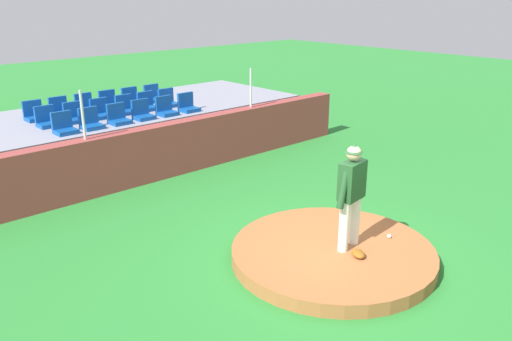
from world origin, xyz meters
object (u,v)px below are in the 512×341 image
stadium_chair_14 (85,106)px  stadium_chair_15 (109,103)px  stadium_chair_4 (166,109)px  stadium_chair_13 (60,110)px  stadium_chair_2 (118,117)px  pitcher (352,189)px  stadium_chair_12 (34,114)px  fielding_glove (358,254)px  stadium_chair_11 (168,101)px  stadium_chair_6 (47,120)px  baseball (389,236)px  stadium_chair_8 (101,112)px  stadium_chair_7 (75,116)px  stadium_chair_5 (188,106)px  stadium_chair_17 (153,96)px  stadium_chair_3 (142,113)px  stadium_chair_10 (147,104)px  stadium_chair_16 (131,99)px  stadium_chair_0 (64,127)px  stadium_chair_9 (126,108)px  stadium_chair_1 (91,122)px

stadium_chair_14 → stadium_chair_15: 0.70m
stadium_chair_4 → stadium_chair_13: bearing=-40.4°
stadium_chair_2 → pitcher: bearing=94.6°
pitcher → stadium_chair_12: 8.83m
fielding_glove → stadium_chair_11: size_ratio=0.60×
stadium_chair_6 → stadium_chair_11: size_ratio=1.00×
baseball → stadium_chair_8: (-1.38, 8.01, 1.14)m
pitcher → stadium_chair_14: (-0.57, 8.65, 0.11)m
pitcher → stadium_chair_4: (0.84, 6.83, 0.11)m
fielding_glove → stadium_chair_7: size_ratio=0.60×
baseball → stadium_chair_11: stadium_chair_11 is taller
stadium_chair_5 → stadium_chair_17: size_ratio=1.00×
stadium_chair_3 → stadium_chair_17: same height
stadium_chair_2 → stadium_chair_7: size_ratio=1.00×
stadium_chair_5 → stadium_chair_11: (-0.04, 0.91, 0.00)m
stadium_chair_12 → stadium_chair_11: bearing=165.8°
stadium_chair_7 → stadium_chair_15: size_ratio=1.00×
pitcher → stadium_chair_3: (0.14, 6.85, 0.11)m
stadium_chair_2 → stadium_chair_5: (2.10, -0.02, 0.00)m
fielding_glove → stadium_chair_6: stadium_chair_6 is taller
baseball → stadium_chair_6: bearing=109.1°
stadium_chair_3 → stadium_chair_7: bearing=-32.0°
stadium_chair_15 → stadium_chair_17: 1.43m
stadium_chair_10 → baseball: bearing=89.9°
baseball → stadium_chair_4: (0.04, 7.12, 1.14)m
stadium_chair_16 → stadium_chair_0: bearing=32.6°
stadium_chair_4 → fielding_glove: bearing=82.0°
stadium_chair_3 → stadium_chair_15: (-0.01, 1.78, 0.00)m
stadium_chair_2 → stadium_chair_17: bearing=-140.1°
stadium_chair_8 → stadium_chair_9: size_ratio=1.00×
stadium_chair_1 → stadium_chair_15: (1.41, 1.78, 0.00)m
stadium_chair_11 → stadium_chair_14: 2.27m
stadium_chair_0 → stadium_chair_10: bearing=-162.3°
stadium_chair_1 → stadium_chair_11: bearing=-162.5°
stadium_chair_8 → stadium_chair_4: bearing=147.8°
stadium_chair_8 → stadium_chair_11: size_ratio=1.00×
stadium_chair_6 → stadium_chair_17: bearing=-166.5°
stadium_chair_4 → stadium_chair_15: 1.94m
stadium_chair_3 → stadium_chair_16: (0.68, 1.76, 0.00)m
stadium_chair_11 → stadium_chair_2: bearing=23.4°
stadium_chair_5 → stadium_chair_7: 2.97m
stadium_chair_0 → stadium_chair_12: 1.77m
stadium_chair_1 → stadium_chair_11: 2.92m
fielding_glove → pitcher: bearing=4.3°
fielding_glove → stadium_chair_1: stadium_chair_1 is taller
stadium_chair_17 → stadium_chair_8: bearing=22.5°
stadium_chair_7 → stadium_chair_11: (2.78, -0.01, 0.00)m
stadium_chair_7 → stadium_chair_8: same height
stadium_chair_0 → stadium_chair_10: size_ratio=1.00×
baseball → stadium_chair_1: bearing=106.3°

